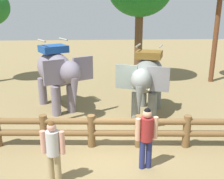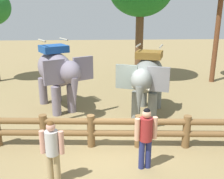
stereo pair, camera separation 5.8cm
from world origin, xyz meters
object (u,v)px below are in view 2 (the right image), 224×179
at_px(elephant_center, 147,77).
at_px(tourist_man_in_blue, 146,134).
at_px(tourist_woman_in_black, 52,148).
at_px(elephant_near_left, 57,71).
at_px(log_fence, 115,129).

xyz_separation_m(elephant_center, tourist_man_in_blue, (-0.71, -3.69, -0.58)).
bearing_deg(elephant_center, tourist_woman_in_black, -126.16).
bearing_deg(elephant_near_left, elephant_center, -13.66).
xyz_separation_m(elephant_near_left, tourist_man_in_blue, (2.93, -4.58, -0.67)).
bearing_deg(elephant_near_left, log_fence, -56.92).
xyz_separation_m(elephant_near_left, elephant_center, (3.64, -0.89, -0.09)).
bearing_deg(elephant_near_left, tourist_man_in_blue, -57.39).
xyz_separation_m(log_fence, elephant_center, (1.45, 2.48, 0.99)).
bearing_deg(log_fence, elephant_near_left, 123.08).
bearing_deg(tourist_man_in_blue, elephant_near_left, 122.61).
bearing_deg(elephant_center, log_fence, -120.25).
bearing_deg(tourist_man_in_blue, log_fence, 121.27).
height_order(log_fence, elephant_center, elephant_center).
height_order(elephant_center, tourist_man_in_blue, elephant_center).
bearing_deg(elephant_center, tourist_man_in_blue, -100.94).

